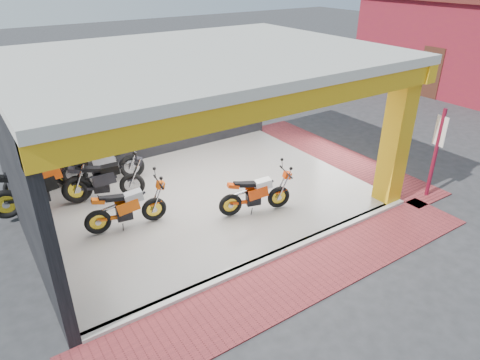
% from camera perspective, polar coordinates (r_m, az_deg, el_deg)
% --- Properties ---
extents(ground, '(80.00, 80.00, 0.00)m').
position_cam_1_polar(ground, '(9.72, 1.11, -7.18)').
color(ground, '#2D2D30').
rests_on(ground, ground).
extents(showroom_floor, '(8.00, 6.00, 0.10)m').
position_cam_1_polar(showroom_floor, '(11.14, -4.79, -2.14)').
color(showroom_floor, silver).
rests_on(showroom_floor, ground).
extents(showroom_ceiling, '(8.40, 6.40, 0.20)m').
position_cam_1_polar(showroom_ceiling, '(9.91, -5.60, 16.08)').
color(showroom_ceiling, beige).
rests_on(showroom_ceiling, corner_column).
extents(back_wall, '(8.20, 0.20, 3.50)m').
position_cam_1_polar(back_wall, '(13.09, -11.91, 9.98)').
color(back_wall, black).
rests_on(back_wall, ground).
extents(left_wall, '(0.20, 6.20, 3.50)m').
position_cam_1_polar(left_wall, '(9.35, -27.61, 0.36)').
color(left_wall, black).
rests_on(left_wall, ground).
extents(corner_column, '(0.50, 0.50, 3.50)m').
position_cam_1_polar(corner_column, '(10.86, 20.11, 5.35)').
color(corner_column, gold).
rests_on(corner_column, ground).
extents(header_beam_front, '(8.40, 0.30, 0.40)m').
position_cam_1_polar(header_beam_front, '(7.56, 5.75, 10.27)').
color(header_beam_front, gold).
rests_on(header_beam_front, corner_column).
extents(header_beam_right, '(0.30, 6.40, 0.40)m').
position_cam_1_polar(header_beam_right, '(12.35, 11.63, 16.43)').
color(header_beam_right, gold).
rests_on(header_beam_right, corner_column).
extents(floor_kerb, '(8.00, 0.20, 0.10)m').
position_cam_1_polar(floor_kerb, '(9.03, 4.88, -9.92)').
color(floor_kerb, silver).
rests_on(floor_kerb, ground).
extents(paver_front, '(9.00, 1.40, 0.03)m').
position_cam_1_polar(paver_front, '(8.59, 8.17, -12.64)').
color(paver_front, maroon).
rests_on(paver_front, ground).
extents(paver_right, '(1.40, 7.00, 0.03)m').
position_cam_1_polar(paver_right, '(13.86, 12.75, 3.19)').
color(paver_right, maroon).
rests_on(paver_right, ground).
extents(signpost, '(0.09, 0.33, 2.37)m').
position_cam_1_polar(signpost, '(11.72, 24.70, 3.65)').
color(signpost, maroon).
rests_on(signpost, ground).
extents(moto_hero, '(2.00, 1.18, 1.15)m').
position_cam_1_polar(moto_hero, '(10.25, 5.24, -0.95)').
color(moto_hero, '#FA440A').
rests_on(moto_hero, showroom_floor).
extents(moto_row_a, '(2.02, 0.99, 1.18)m').
position_cam_1_polar(moto_row_a, '(9.88, -11.52, -2.44)').
color(moto_row_a, '#E35409').
rests_on(moto_row_a, showroom_floor).
extents(moto_row_b, '(2.27, 1.49, 1.30)m').
position_cam_1_polar(moto_row_b, '(11.01, -14.35, 0.78)').
color(moto_row_b, black).
rests_on(moto_row_b, showroom_floor).
extents(moto_row_c, '(2.53, 1.17, 1.49)m').
position_cam_1_polar(moto_row_c, '(11.08, -21.14, 0.46)').
color(moto_row_c, black).
rests_on(moto_row_c, showroom_floor).
extents(moto_row_d, '(2.44, 1.45, 1.40)m').
position_cam_1_polar(moto_row_d, '(11.95, -14.41, 3.20)').
color(moto_row_d, '#999BA0').
rests_on(moto_row_d, showroom_floor).
extents(moto_row_e, '(1.91, 0.72, 1.17)m').
position_cam_1_polar(moto_row_e, '(12.19, -22.43, 1.79)').
color(moto_row_e, '#F0340A').
rests_on(moto_row_e, showroom_floor).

